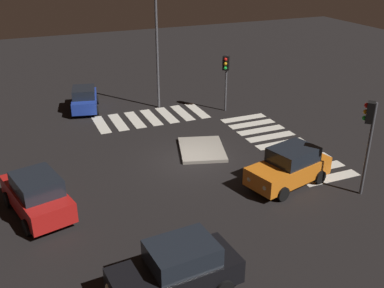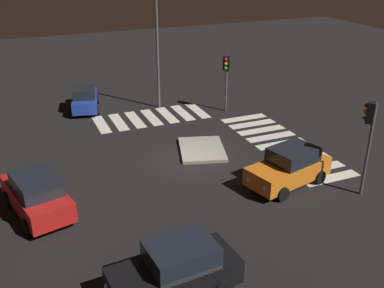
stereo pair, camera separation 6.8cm
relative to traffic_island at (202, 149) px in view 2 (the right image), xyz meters
name	(u,v)px [view 2 (the right image)]	position (x,y,z in m)	size (l,w,h in m)	color
ground_plane	(192,161)	(-0.95, 1.02, -0.09)	(80.00, 80.00, 0.00)	black
traffic_island	(202,149)	(0.00, 0.00, 0.00)	(3.89, 3.34, 0.18)	gray
car_blue	(85,99)	(9.49, 4.87, 0.74)	(4.11, 2.43, 1.70)	#1E389E
car_black	(176,270)	(-10.12, 5.44, 0.86)	(2.36, 4.55, 1.93)	black
car_orange	(289,167)	(-5.18, -2.36, 0.84)	(2.85, 4.64, 1.90)	orange
car_red	(37,194)	(-3.14, 9.27, 0.86)	(4.69, 2.86, 1.93)	red
traffic_light_south	(369,126)	(-7.24, -4.93, 3.38)	(0.53, 0.54, 4.58)	#47474C
traffic_light_east	(226,70)	(5.40, -4.18, 2.91)	(0.53, 0.54, 3.96)	#47474C
street_lamp	(157,30)	(8.03, -0.16, 5.41)	(0.56, 0.56, 8.14)	#47474C
crosswalk_near	(281,144)	(-0.95, -4.73, -0.08)	(9.90, 3.20, 0.02)	silver
crosswalk_side	(151,117)	(6.25, 1.02, -0.08)	(3.20, 7.60, 0.02)	silver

